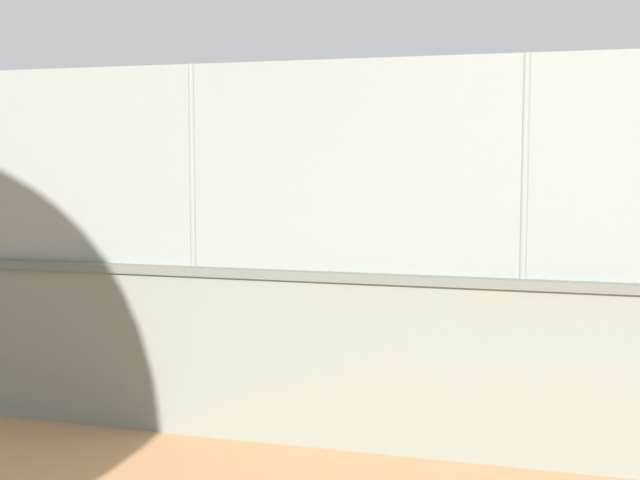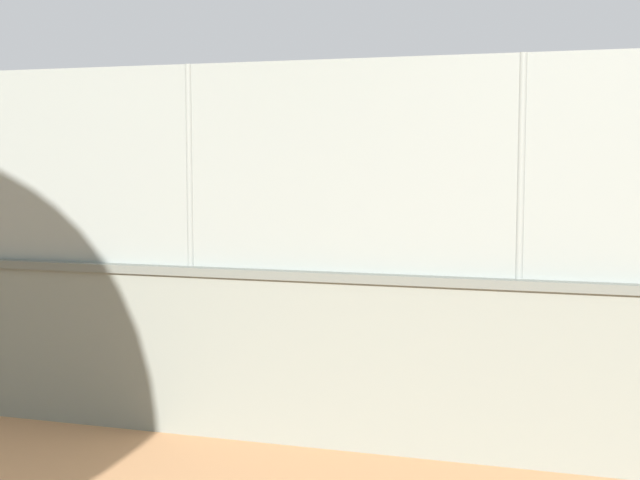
{
  "view_description": "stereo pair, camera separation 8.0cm",
  "coord_description": "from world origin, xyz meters",
  "px_view_note": "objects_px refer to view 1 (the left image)",
  "views": [
    {
      "loc": [
        -5.14,
        18.7,
        2.64
      ],
      "look_at": [
        -1.94,
        6.21,
        1.44
      ],
      "focal_mm": 48.95,
      "sensor_mm": 36.0,
      "label": 1
    },
    {
      "loc": [
        -5.21,
        18.68,
        2.64
      ],
      "look_at": [
        -1.94,
        6.21,
        1.44
      ],
      "focal_mm": 48.95,
      "sensor_mm": 36.0,
      "label": 2
    }
  ],
  "objects_px": {
    "player_near_wall_returning": "(376,241)",
    "player_foreground_swinging": "(134,264)",
    "player_baseline_waiting": "(535,248)",
    "sports_ball": "(550,251)"
  },
  "relations": [
    {
      "from": "player_baseline_waiting",
      "to": "player_foreground_swinging",
      "type": "relative_size",
      "value": 0.87
    },
    {
      "from": "player_baseline_waiting",
      "to": "player_near_wall_returning",
      "type": "height_order",
      "value": "player_near_wall_returning"
    },
    {
      "from": "player_baseline_waiting",
      "to": "sports_ball",
      "type": "height_order",
      "value": "player_baseline_waiting"
    },
    {
      "from": "player_baseline_waiting",
      "to": "player_foreground_swinging",
      "type": "height_order",
      "value": "player_foreground_swinging"
    },
    {
      "from": "player_baseline_waiting",
      "to": "sports_ball",
      "type": "xyz_separation_m",
      "value": [
        -0.26,
        2.03,
        0.16
      ]
    },
    {
      "from": "player_baseline_waiting",
      "to": "player_near_wall_returning",
      "type": "xyz_separation_m",
      "value": [
        3.15,
        0.47,
        0.12
      ]
    },
    {
      "from": "player_near_wall_returning",
      "to": "player_foreground_swinging",
      "type": "xyz_separation_m",
      "value": [
        2.89,
        5.02,
        0.03
      ]
    },
    {
      "from": "player_foreground_swinging",
      "to": "sports_ball",
      "type": "relative_size",
      "value": 17.25
    },
    {
      "from": "sports_ball",
      "to": "player_baseline_waiting",
      "type": "bearing_deg",
      "value": -82.66
    },
    {
      "from": "player_foreground_swinging",
      "to": "sports_ball",
      "type": "xyz_separation_m",
      "value": [
        -6.31,
        -3.46,
        0.02
      ]
    }
  ]
}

